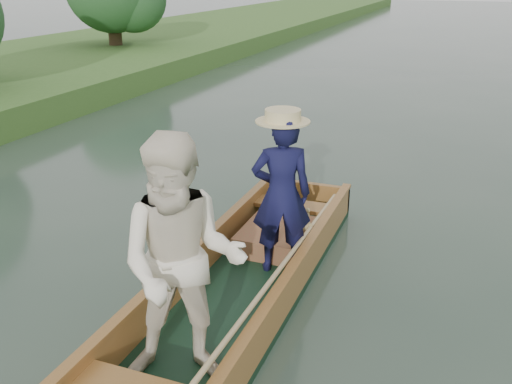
% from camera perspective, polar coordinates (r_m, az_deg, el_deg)
% --- Properties ---
extents(ground, '(120.00, 120.00, 0.00)m').
position_cam_1_polar(ground, '(5.47, -2.29, -11.48)').
color(ground, '#283D30').
rests_on(ground, ground).
extents(punt, '(1.21, 5.00, 1.99)m').
position_cam_1_polar(punt, '(4.84, -2.99, -6.65)').
color(punt, black).
rests_on(punt, ground).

